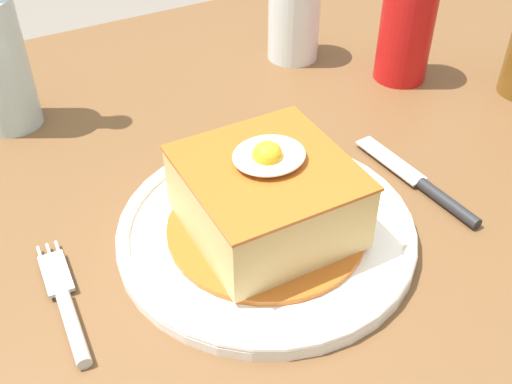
{
  "coord_description": "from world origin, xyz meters",
  "views": [
    {
      "loc": [
        -0.19,
        -0.44,
        1.15
      ],
      "look_at": [
        0.01,
        -0.06,
        0.79
      ],
      "focal_mm": 43.73,
      "sensor_mm": 36.0,
      "label": 1
    }
  ],
  "objects_px": {
    "fork": "(67,309)",
    "soda_can": "(406,32)",
    "main_plate": "(266,230)",
    "knife": "(431,190)",
    "drinking_glass": "(294,25)"
  },
  "relations": [
    {
      "from": "main_plate",
      "to": "soda_can",
      "type": "bearing_deg",
      "value": 31.22
    },
    {
      "from": "knife",
      "to": "drinking_glass",
      "type": "bearing_deg",
      "value": 84.66
    },
    {
      "from": "knife",
      "to": "fork",
      "type": "bearing_deg",
      "value": 176.46
    },
    {
      "from": "main_plate",
      "to": "fork",
      "type": "xyz_separation_m",
      "value": [
        -0.19,
        -0.0,
        -0.0
      ]
    },
    {
      "from": "soda_can",
      "to": "drinking_glass",
      "type": "distance_m",
      "value": 0.15
    },
    {
      "from": "knife",
      "to": "main_plate",
      "type": "bearing_deg",
      "value": 172.09
    },
    {
      "from": "main_plate",
      "to": "soda_can",
      "type": "relative_size",
      "value": 2.21
    },
    {
      "from": "main_plate",
      "to": "knife",
      "type": "xyz_separation_m",
      "value": [
        0.17,
        -0.02,
        -0.0
      ]
    },
    {
      "from": "fork",
      "to": "soda_can",
      "type": "distance_m",
      "value": 0.52
    },
    {
      "from": "main_plate",
      "to": "knife",
      "type": "relative_size",
      "value": 1.65
    },
    {
      "from": "main_plate",
      "to": "knife",
      "type": "distance_m",
      "value": 0.18
    },
    {
      "from": "soda_can",
      "to": "drinking_glass",
      "type": "relative_size",
      "value": 1.18
    },
    {
      "from": "main_plate",
      "to": "knife",
      "type": "bearing_deg",
      "value": -7.91
    },
    {
      "from": "fork",
      "to": "knife",
      "type": "distance_m",
      "value": 0.36
    },
    {
      "from": "fork",
      "to": "soda_can",
      "type": "bearing_deg",
      "value": 20.61
    }
  ]
}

